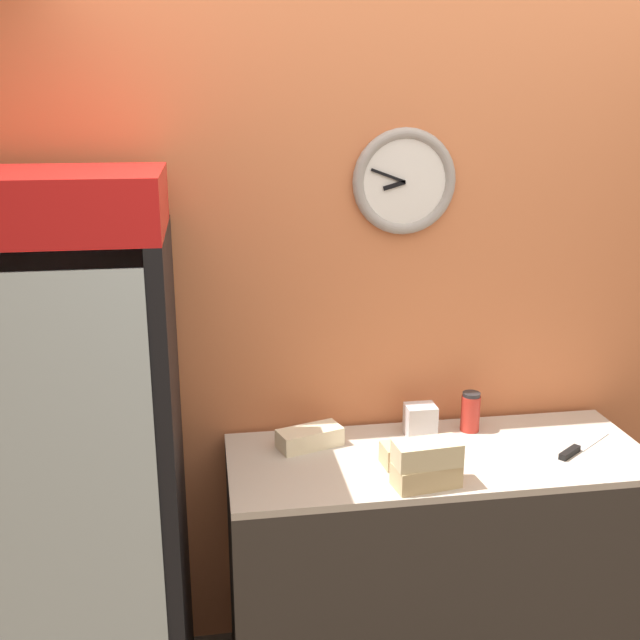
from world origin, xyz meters
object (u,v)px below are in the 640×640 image
Objects in this scene: beverage_cooler at (71,441)px; sandwich_flat_left at (310,437)px; sandwich_stack_bottom at (426,475)px; sandwich_flat_right at (412,453)px; chefs_knife at (577,448)px; condiment_jar at (470,412)px; napkin_dispenser at (420,420)px; sandwich_stack_middle at (427,453)px.

beverage_cooler is 0.81m from sandwich_flat_left.
sandwich_stack_bottom is (1.13, -0.23, -0.10)m from beverage_cooler.
sandwich_flat_right is at bearing -29.79° from sandwich_flat_left.
chefs_knife is 1.85× the size of condiment_jar.
condiment_jar is at bearing 145.21° from chefs_knife.
napkin_dispenser is (0.09, 0.37, 0.02)m from sandwich_stack_bottom.
condiment_jar is at bearing 38.07° from sandwich_flat_right.
sandwich_flat_left is at bearing 8.28° from beverage_cooler.
sandwich_flat_left is 0.89× the size of chefs_knife.
sandwich_stack_middle is at bearing -11.47° from beverage_cooler.
condiment_jar is (0.29, 0.39, 0.04)m from sandwich_stack_bottom.
sandwich_stack_bottom is 0.16m from sandwich_flat_right.
condiment_jar is at bearing 4.58° from napkin_dispenser.
condiment_jar is at bearing 6.34° from beverage_cooler.
napkin_dispenser is at bearing 6.63° from beverage_cooler.
sandwich_flat_right is at bearing -113.42° from napkin_dispenser.
sandwich_stack_bottom is 0.90× the size of sandwich_flat_left.
condiment_jar reaches higher than napkin_dispenser.
sandwich_stack_bottom is 1.48× the size of condiment_jar.
sandwich_stack_middle is 1.45× the size of condiment_jar.
beverage_cooler is at bearing 168.53° from sandwich_stack_middle.
sandwich_stack_middle is 0.38m from napkin_dispenser.
sandwich_flat_right is 0.23m from napkin_dispenser.
sandwich_flat_left is 0.95m from chefs_knife.
sandwich_stack_middle is 1.04× the size of sandwich_flat_right.
sandwich_flat_left reaches higher than chefs_knife.
sandwich_stack_middle is at bearing -103.39° from napkin_dispenser.
condiment_jar is (0.29, 0.39, -0.04)m from sandwich_stack_middle.
condiment_jar is (-0.32, 0.22, 0.07)m from chefs_knife.
chefs_knife is at bearing -21.72° from napkin_dispenser.
sandwich_stack_bottom is at bearing 0.00° from sandwich_stack_middle.
chefs_knife is 2.33× the size of napkin_dispenser.
sandwich_flat_left is 0.62m from condiment_jar.
beverage_cooler is 1.42m from condiment_jar.
beverage_cooler is 8.44× the size of sandwich_stack_bottom.
sandwich_flat_right is at bearing 91.18° from sandwich_stack_bottom.
napkin_dispenser is at bearing 76.61° from sandwich_stack_middle.
beverage_cooler is at bearing 177.85° from chefs_knife.
condiment_jar reaches higher than sandwich_flat_left.
sandwich_flat_right is (0.33, -0.19, 0.00)m from sandwich_flat_left.
sandwich_stack_middle is 0.18m from sandwich_flat_right.
sandwich_flat_left is at bearing -176.20° from condiment_jar.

